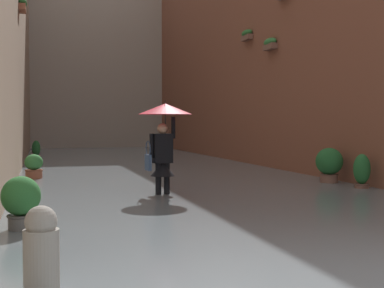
{
  "coord_description": "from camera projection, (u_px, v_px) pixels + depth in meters",
  "views": [
    {
      "loc": [
        3.27,
        3.59,
        1.59
      ],
      "look_at": [
        0.37,
        -6.34,
        1.18
      ],
      "focal_mm": 48.44,
      "sensor_mm": 36.0,
      "label": 1
    }
  ],
  "objects": [
    {
      "name": "building_facade_far",
      "position": [
        96.0,
        50.0,
        31.31
      ],
      "size": [
        11.33,
        1.8,
        12.12
      ],
      "primitive_type": "cube",
      "color": "#A89989",
      "rests_on": "ground_plane"
    },
    {
      "name": "potted_plant_far_left",
      "position": [
        329.0,
        165.0,
        12.54
      ],
      "size": [
        0.66,
        0.66,
        1.0
      ],
      "color": "brown",
      "rests_on": "ground_plane"
    },
    {
      "name": "ground_plane",
      "position": [
        142.0,
        170.0,
        17.56
      ],
      "size": [
        68.46,
        68.46,
        0.0
      ],
      "primitive_type": "plane",
      "color": "gray"
    },
    {
      "name": "potted_plant_near_right",
      "position": [
        21.0,
        203.0,
        6.98
      ],
      "size": [
        0.52,
        0.52,
        0.88
      ],
      "color": "#66605B",
      "rests_on": "ground_plane"
    },
    {
      "name": "mooring_bollard",
      "position": [
        41.0,
        258.0,
        4.38
      ],
      "size": [
        0.3,
        0.3,
        0.9
      ],
      "color": "gray",
      "rests_on": "ground_plane"
    },
    {
      "name": "potted_plant_far_right",
      "position": [
        34.0,
        169.0,
        13.48
      ],
      "size": [
        0.47,
        0.47,
        0.79
      ],
      "color": "#9E563D",
      "rests_on": "ground_plane"
    },
    {
      "name": "potted_plant_near_left",
      "position": [
        362.0,
        173.0,
        11.46
      ],
      "size": [
        0.37,
        0.37,
        0.91
      ],
      "color": "brown",
      "rests_on": "ground_plane"
    },
    {
      "name": "person_wading",
      "position": [
        164.0,
        129.0,
        10.42
      ],
      "size": [
        1.1,
        1.1,
        2.06
      ],
      "color": "#2D2319",
      "rests_on": "ground_plane"
    },
    {
      "name": "potted_plant_mid_right",
      "position": [
        36.0,
        151.0,
        20.82
      ],
      "size": [
        0.34,
        0.34,
        0.9
      ],
      "color": "#9E563D",
      "rests_on": "ground_plane"
    },
    {
      "name": "flood_water",
      "position": [
        142.0,
        168.0,
        17.56
      ],
      "size": [
        8.53,
        33.38,
        0.16
      ],
      "primitive_type": "cube",
      "color": "slate",
      "rests_on": "ground_plane"
    },
    {
      "name": "building_facade_left",
      "position": [
        271.0,
        1.0,
        18.65
      ],
      "size": [
        2.04,
        31.38,
        12.03
      ],
      "color": "brown",
      "rests_on": "ground_plane"
    }
  ]
}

